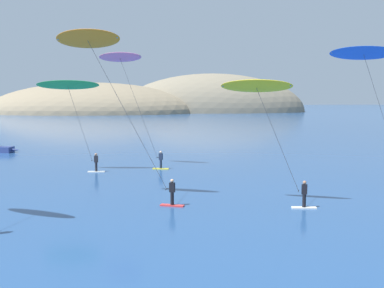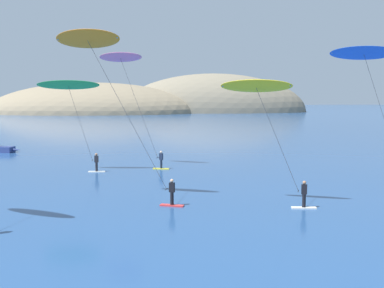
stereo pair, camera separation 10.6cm
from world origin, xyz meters
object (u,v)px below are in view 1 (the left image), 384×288
(kitesurfer_orange, at_px, (94,51))
(kitesurfer_pink, at_px, (124,67))
(kitesurfer_yellow, at_px, (261,98))
(kitesurfer_green, at_px, (70,91))
(kitesurfer_blue, at_px, (367,62))

(kitesurfer_orange, height_order, kitesurfer_pink, kitesurfer_orange)
(kitesurfer_orange, bearing_deg, kitesurfer_yellow, -11.65)
(kitesurfer_orange, xyz_separation_m, kitesurfer_yellow, (10.27, -2.12, -2.90))
(kitesurfer_pink, distance_m, kitesurfer_green, 5.74)
(kitesurfer_green, distance_m, kitesurfer_yellow, 19.89)
(kitesurfer_pink, distance_m, kitesurfer_yellow, 19.41)
(kitesurfer_yellow, bearing_deg, kitesurfer_pink, 118.55)
(kitesurfer_pink, relative_size, kitesurfer_green, 1.32)
(kitesurfer_blue, distance_m, kitesurfer_yellow, 10.94)
(kitesurfer_blue, xyz_separation_m, kitesurfer_green, (-22.94, 8.88, -2.06))
(kitesurfer_blue, height_order, kitesurfer_orange, kitesurfer_orange)
(kitesurfer_blue, xyz_separation_m, kitesurfer_orange, (-19.42, -3.32, 0.36))
(kitesurfer_green, relative_size, kitesurfer_yellow, 1.04)
(kitesurfer_blue, height_order, kitesurfer_green, kitesurfer_blue)
(kitesurfer_pink, bearing_deg, kitesurfer_green, -150.92)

